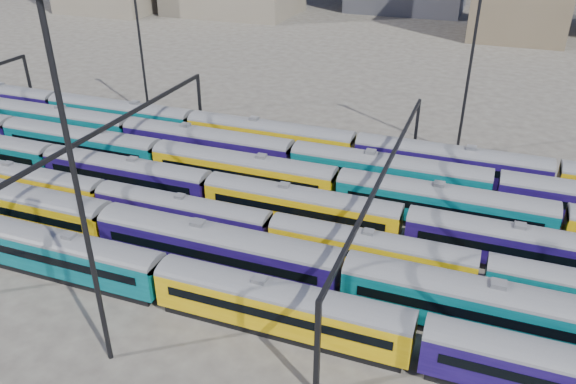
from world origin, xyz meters
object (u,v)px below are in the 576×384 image
(mast_2, at_px, (77,187))
(rake_2, at_px, (271,228))
(rake_0, at_px, (280,303))
(rake_1, at_px, (107,222))

(mast_2, bearing_deg, rake_2, 71.39)
(rake_0, relative_size, mast_2, 4.00)
(rake_2, relative_size, mast_2, 4.38)
(rake_0, bearing_deg, mast_2, -146.42)
(rake_0, bearing_deg, rake_2, 115.72)
(rake_2, bearing_deg, rake_0, -64.28)
(rake_1, distance_m, rake_2, 15.21)
(rake_0, height_order, rake_1, rake_1)
(rake_1, bearing_deg, mast_2, -54.28)
(rake_2, bearing_deg, mast_2, -108.61)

